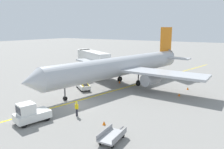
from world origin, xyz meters
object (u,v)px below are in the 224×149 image
(baggage_tug_near_wing, at_px, (88,76))
(belt_loader_forward_hold, at_px, (83,85))
(ground_crew_marshaller, at_px, (77,108))
(safety_cone_nose_left, at_px, (188,88))
(airliner, at_px, (123,66))
(baggage_cart_loaded, at_px, (112,136))
(safety_cone_wingtip_left, at_px, (179,95))
(jet_bridge, at_px, (91,57))
(baggage_tug_by_cargo_door, at_px, (57,78))
(safety_cone_wingtip_right, at_px, (104,123))
(pushback_tug, at_px, (30,114))
(safety_cone_nose_right, at_px, (119,82))

(baggage_tug_near_wing, relative_size, belt_loader_forward_hold, 0.55)
(ground_crew_marshaller, height_order, safety_cone_nose_left, ground_crew_marshaller)
(airliner, distance_m, baggage_cart_loaded, 20.07)
(safety_cone_nose_left, height_order, safety_cone_wingtip_left, same)
(baggage_cart_loaded, xyz_separation_m, safety_cone_wingtip_left, (1.25, 16.46, -0.25))
(airliner, xyz_separation_m, jet_bridge, (-12.07, 6.31, 0.12))
(baggage_tug_by_cargo_door, xyz_separation_m, safety_cone_wingtip_right, (17.14, -9.87, -0.71))
(belt_loader_forward_hold, relative_size, safety_cone_wingtip_left, 11.02)
(belt_loader_forward_hold, distance_m, baggage_cart_loaded, 17.67)
(pushback_tug, xyz_separation_m, safety_cone_wingtip_left, (10.65, 17.82, -0.77))
(ground_crew_marshaller, bearing_deg, baggage_cart_loaded, -22.03)
(pushback_tug, bearing_deg, safety_cone_nose_right, 92.35)
(baggage_tug_near_wing, bearing_deg, ground_crew_marshaller, -55.63)
(jet_bridge, bearing_deg, airliner, -27.61)
(baggage_cart_loaded, xyz_separation_m, safety_cone_nose_right, (-10.22, 18.47, -0.25))
(belt_loader_forward_hold, relative_size, safety_cone_wingtip_right, 11.02)
(belt_loader_forward_hold, bearing_deg, safety_cone_wingtip_right, -41.17)
(baggage_tug_by_cargo_door, distance_m, safety_cone_wingtip_left, 21.31)
(safety_cone_nose_left, xyz_separation_m, safety_cone_wingtip_right, (-3.92, -18.40, 0.00))
(baggage_tug_near_wing, relative_size, ground_crew_marshaller, 1.55)
(safety_cone_wingtip_left, relative_size, safety_cone_wingtip_right, 1.00)
(pushback_tug, distance_m, belt_loader_forward_hold, 13.62)
(jet_bridge, relative_size, pushback_tug, 3.14)
(pushback_tug, relative_size, ground_crew_marshaller, 2.33)
(safety_cone_nose_right, distance_m, safety_cone_wingtip_left, 11.64)
(belt_loader_forward_hold, bearing_deg, baggage_tug_near_wing, 120.09)
(pushback_tug, bearing_deg, ground_crew_marshaller, 53.53)
(pushback_tug, bearing_deg, baggage_tug_near_wing, 110.45)
(baggage_cart_loaded, bearing_deg, safety_cone_wingtip_right, 136.93)
(airliner, relative_size, pushback_tug, 8.87)
(baggage_tug_near_wing, xyz_separation_m, baggage_tug_by_cargo_door, (-3.43, -4.64, 0.00))
(baggage_cart_loaded, distance_m, safety_cone_wingtip_left, 16.51)
(baggage_tug_by_cargo_door, bearing_deg, airliner, 27.40)
(pushback_tug, height_order, safety_cone_wingtip_left, pushback_tug)
(pushback_tug, bearing_deg, safety_cone_nose_left, 63.85)
(jet_bridge, xyz_separation_m, safety_cone_wingtip_left, (22.30, -7.56, -3.32))
(pushback_tug, relative_size, safety_cone_wingtip_left, 8.98)
(baggage_tug_near_wing, relative_size, safety_cone_wingtip_right, 6.01)
(airliner, relative_size, safety_cone_wingtip_left, 79.67)
(jet_bridge, relative_size, belt_loader_forward_hold, 2.56)
(baggage_tug_near_wing, xyz_separation_m, ground_crew_marshaller, (9.72, -14.21, -0.02))
(pushback_tug, height_order, safety_cone_nose_left, pushback_tug)
(safety_cone_wingtip_right, bearing_deg, safety_cone_nose_left, 77.98)
(safety_cone_nose_right, bearing_deg, safety_cone_nose_left, 10.94)
(pushback_tug, xyz_separation_m, baggage_cart_loaded, (9.41, 1.36, -0.53))
(jet_bridge, height_order, safety_cone_nose_right, jet_bridge)
(safety_cone_wingtip_left, distance_m, safety_cone_wingtip_right, 14.63)
(jet_bridge, xyz_separation_m, safety_cone_nose_left, (22.49, -3.30, -3.32))
(pushback_tug, height_order, belt_loader_forward_hold, belt_loader_forward_hold)
(safety_cone_wingtip_left, xyz_separation_m, safety_cone_wingtip_right, (-3.73, -14.14, 0.00))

